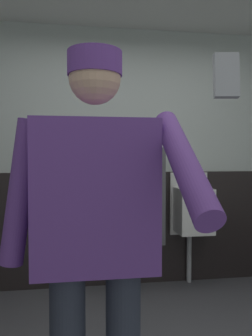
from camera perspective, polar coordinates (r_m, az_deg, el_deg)
name	(u,v)px	position (r m, az deg, el deg)	size (l,w,h in m)	color
wall_back	(125,157)	(3.41, -0.22, 1.88)	(4.43, 0.12, 2.62)	silver
wainscot_band_back	(126,228)	(3.41, -0.04, -10.47)	(3.83, 0.03, 1.16)	black
urinal_left	(119,212)	(3.22, -1.21, -7.62)	(0.40, 0.34, 1.24)	white
urinal_middle	(192,210)	(3.40, 11.53, -7.15)	(0.40, 0.34, 1.24)	white
privacy_divider_panel	(158,194)	(3.20, 5.65, -4.57)	(0.04, 0.40, 0.90)	#4C4C51
person	(96,234)	(1.30, -5.35, -11.46)	(0.69, 0.60, 1.72)	#2D3342
cell_phone	(226,76)	(0.87, 17.12, 15.19)	(0.06, 0.02, 0.11)	#A5A8B2
soap_dispenser	(113,155)	(3.29, -2.20, 2.37)	(0.10, 0.07, 0.18)	silver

